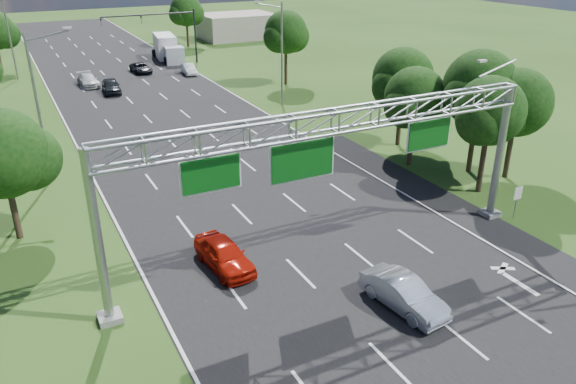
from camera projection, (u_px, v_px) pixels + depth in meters
ground at (208, 154)px, 43.77m from camera, size 220.00×220.00×0.00m
road at (208, 154)px, 43.77m from camera, size 18.00×180.00×0.02m
road_flare at (450, 207)px, 35.05m from camera, size 3.00×30.00×0.02m
sign_gantry at (336, 133)px, 26.48m from camera, size 23.50×1.00×9.56m
regulatory_sign at (518, 196)px, 32.90m from camera, size 0.60×0.08×2.10m
traffic_signal at (169, 25)px, 73.18m from camera, size 12.21×0.24×7.00m
streetlight_l_near at (40, 101)px, 36.77m from camera, size 2.97×0.22×10.16m
streetlight_l_far at (10, 31)px, 65.18m from camera, size 2.97×0.22×10.16m
streetlight_r_mid at (280, 49)px, 54.32m from camera, size 2.97×0.22×10.16m
tree_cluster_right at (458, 96)px, 39.00m from camera, size 9.91×14.60×8.68m
tree_verge_la at (4, 157)px, 29.55m from camera, size 5.76×4.80×7.40m
tree_verge_rd at (286, 34)px, 62.82m from camera, size 5.76×4.80×8.28m
tree_verge_re at (186, 12)px, 86.51m from camera, size 5.76×4.80×7.84m
building_right at (237, 26)px, 95.17m from camera, size 12.00×9.00×4.00m
red_coupe at (224, 254)px, 28.26m from camera, size 2.17×4.55×1.50m
silver_sedan at (404, 294)px, 25.15m from camera, size 2.11×4.58×1.46m
car_queue_a at (88, 80)px, 64.00m from camera, size 2.09×4.72×1.35m
car_queue_b at (141, 68)px, 70.50m from camera, size 2.20×4.41×1.20m
car_queue_c at (111, 86)px, 61.03m from camera, size 2.23×4.64×1.53m
car_queue_d at (189, 69)px, 69.71m from camera, size 1.69×3.96×1.27m
box_truck at (167, 48)px, 77.87m from camera, size 3.34×8.96×3.29m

